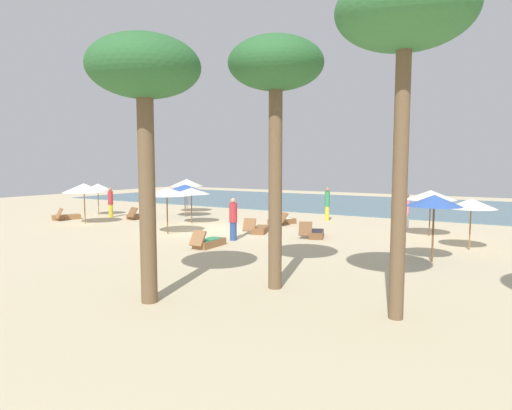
% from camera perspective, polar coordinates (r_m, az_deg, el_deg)
% --- Properties ---
extents(ground_plane, '(60.00, 60.00, 0.00)m').
position_cam_1_polar(ground_plane, '(21.51, -4.21, -3.35)').
color(ground_plane, beige).
extents(ocean_water, '(48.00, 16.00, 0.06)m').
position_cam_1_polar(ocean_water, '(36.60, 11.43, 0.25)').
color(ocean_water, slate).
rests_on(ocean_water, ground_plane).
extents(umbrella_0, '(2.23, 2.23, 2.08)m').
position_cam_1_polar(umbrella_0, '(21.18, 21.76, 1.22)').
color(umbrella_0, brown).
rests_on(umbrella_0, ground_plane).
extents(umbrella_1, '(2.26, 2.26, 2.16)m').
position_cam_1_polar(umbrella_1, '(20.73, -11.51, 1.72)').
color(umbrella_1, brown).
rests_on(umbrella_1, ground_plane).
extents(umbrella_2, '(1.83, 1.83, 1.96)m').
position_cam_1_polar(umbrella_2, '(18.44, 26.19, 0.17)').
color(umbrella_2, olive).
rests_on(umbrella_2, ground_plane).
extents(umbrella_3, '(2.05, 2.05, 1.96)m').
position_cam_1_polar(umbrella_3, '(24.16, -8.41, 1.82)').
color(umbrella_3, brown).
rests_on(umbrella_3, ground_plane).
extents(umbrella_4, '(2.26, 2.26, 2.20)m').
position_cam_1_polar(umbrella_4, '(25.56, -21.47, 2.08)').
color(umbrella_4, olive).
rests_on(umbrella_4, ground_plane).
extents(umbrella_5, '(2.16, 2.16, 1.99)m').
position_cam_1_polar(umbrella_5, '(27.24, -9.25, 2.25)').
color(umbrella_5, olive).
rests_on(umbrella_5, ground_plane).
extents(umbrella_6, '(1.79, 1.79, 2.00)m').
position_cam_1_polar(umbrella_6, '(29.39, -19.88, 2.23)').
color(umbrella_6, olive).
rests_on(umbrella_6, ground_plane).
extents(umbrella_7, '(1.78, 1.78, 2.25)m').
position_cam_1_polar(umbrella_7, '(15.64, 22.17, 0.52)').
color(umbrella_7, brown).
rests_on(umbrella_7, ground_plane).
extents(umbrella_8, '(2.20, 2.20, 2.23)m').
position_cam_1_polar(umbrella_8, '(29.73, -9.00, 2.89)').
color(umbrella_8, brown).
rests_on(umbrella_8, ground_plane).
extents(lounger_0, '(1.17, 1.73, 0.74)m').
position_cam_1_polar(lounger_0, '(27.91, -23.51, -1.41)').
color(lounger_0, olive).
rests_on(lounger_0, ground_plane).
extents(lounger_1, '(0.66, 1.68, 0.73)m').
position_cam_1_polar(lounger_1, '(17.42, -6.20, -4.87)').
color(lounger_1, olive).
rests_on(lounger_1, ground_plane).
extents(lounger_2, '(1.07, 1.75, 0.73)m').
position_cam_1_polar(lounger_2, '(20.80, 0.47, -3.16)').
color(lounger_2, brown).
rests_on(lounger_2, ground_plane).
extents(lounger_3, '(1.12, 1.73, 0.75)m').
position_cam_1_polar(lounger_3, '(19.71, 7.74, -3.67)').
color(lounger_3, brown).
rests_on(lounger_3, ground_plane).
extents(lounger_4, '(0.81, 1.72, 0.73)m').
position_cam_1_polar(lounger_4, '(26.92, -14.93, -1.37)').
color(lounger_4, brown).
rests_on(lounger_4, ground_plane).
extents(lounger_5, '(1.31, 1.76, 0.70)m').
position_cam_1_polar(lounger_5, '(23.73, 3.40, -2.09)').
color(lounger_5, brown).
rests_on(lounger_5, ground_plane).
extents(person_0, '(0.39, 0.39, 1.82)m').
position_cam_1_polar(person_0, '(18.72, -2.98, -1.82)').
color(person_0, '#2D4C8C').
rests_on(person_0, ground_plane).
extents(person_1, '(0.33, 0.33, 1.81)m').
position_cam_1_polar(person_1, '(28.00, -18.39, 0.35)').
color(person_1, yellow).
rests_on(person_1, ground_plane).
extents(person_2, '(0.42, 0.42, 1.82)m').
position_cam_1_polar(person_2, '(22.79, 18.98, -0.76)').
color(person_2, white).
rests_on(person_2, ground_plane).
extents(person_3, '(0.31, 0.31, 1.91)m').
position_cam_1_polar(person_3, '(25.31, 9.24, 0.20)').
color(person_3, yellow).
rests_on(person_3, ground_plane).
extents(palm_0, '(2.43, 2.43, 6.47)m').
position_cam_1_polar(palm_0, '(11.58, 2.59, 16.74)').
color(palm_0, brown).
rests_on(palm_0, ground_plane).
extents(palm_1, '(2.80, 2.80, 7.10)m').
position_cam_1_polar(palm_1, '(9.97, 18.80, 21.97)').
color(palm_1, brown).
rests_on(palm_1, ground_plane).
extents(palm_3, '(2.58, 2.58, 6.18)m').
position_cam_1_polar(palm_3, '(10.66, -14.32, 15.90)').
color(palm_3, brown).
rests_on(palm_3, ground_plane).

